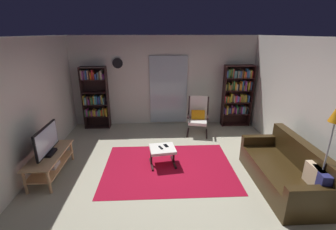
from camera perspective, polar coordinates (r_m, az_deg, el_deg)
The scene contains 17 objects.
ground_plane at distance 4.79m, azimuth 0.21°, elevation -14.45°, with size 7.02×7.02×0.00m, color #B0AB92.
wall_back at distance 7.01m, azimuth -1.02°, elevation 8.12°, with size 5.60×0.06×2.60m, color silver.
wall_left at distance 4.89m, azimuth -33.26°, elevation -0.15°, with size 0.06×6.00×2.60m, color silver.
wall_right at distance 5.11m, azimuth 32.06°, elevation 0.83°, with size 0.06×6.00×2.60m, color silver.
glass_door_panel at distance 7.01m, azimuth 0.12°, elevation 6.02°, with size 1.10×0.01×2.00m, color silver.
area_rug at distance 5.04m, azimuth 0.14°, elevation -12.56°, with size 2.66×1.97×0.01m, color maroon.
tv_stand at distance 5.18m, azimuth -26.64°, elevation -9.99°, with size 0.51×1.25×0.46m.
television at distance 5.01m, azimuth -27.29°, elevation -5.74°, with size 0.20×0.89×0.56m.
bookshelf_near_tv at distance 7.07m, azimuth -17.23°, elevation 4.33°, with size 0.72×0.30×1.78m.
bookshelf_near_sofa at distance 7.23m, azimuth 16.37°, elevation 5.08°, with size 0.83×0.30×1.80m.
leather_sofa at distance 4.83m, azimuth 26.61°, elevation -12.14°, with size 0.85×1.90×0.86m.
lounge_armchair at distance 6.54m, azimuth 7.29°, elevation 0.16°, with size 0.68×0.75×1.02m.
ottoman at distance 4.99m, azimuth -1.34°, elevation -8.63°, with size 0.58×0.54×0.39m.
tv_remote at distance 4.95m, azimuth -1.80°, elevation -7.88°, with size 0.04×0.14×0.02m, color black.
cell_phone at distance 5.03m, azimuth -0.48°, elevation -7.44°, with size 0.07×0.14×0.01m, color black.
floor_lamp_by_sofa at distance 4.00m, azimuth 35.24°, elevation -2.33°, with size 0.22×0.22×1.77m.
wall_clock at distance 6.94m, azimuth -12.11°, elevation 12.18°, with size 0.29×0.03×0.29m.
Camera 1 is at (-0.21, -3.98, 2.67)m, focal length 25.16 mm.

